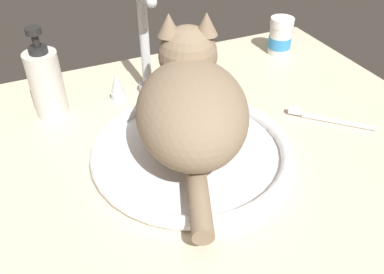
{
  "coord_description": "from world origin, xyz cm",
  "views": [
    {
      "loc": [
        -24.15,
        -53.58,
        49.98
      ],
      "look_at": [
        -1.56,
        -2.92,
        7.0
      ],
      "focal_mm": 37.55,
      "sensor_mm": 36.0,
      "label": 1
    }
  ],
  "objects_px": {
    "cat": "(191,101)",
    "sink_basin": "(192,150)",
    "toothbrush": "(329,119)",
    "pill_bottle": "(280,37)",
    "faucet": "(146,57)",
    "soap_pump_bottle": "(46,82)"
  },
  "relations": [
    {
      "from": "faucet",
      "to": "toothbrush",
      "type": "distance_m",
      "value": 0.4
    },
    {
      "from": "toothbrush",
      "to": "sink_basin",
      "type": "bearing_deg",
      "value": 176.25
    },
    {
      "from": "cat",
      "to": "pill_bottle",
      "type": "bearing_deg",
      "value": 35.93
    },
    {
      "from": "cat",
      "to": "toothbrush",
      "type": "height_order",
      "value": "cat"
    },
    {
      "from": "cat",
      "to": "soap_pump_bottle",
      "type": "xyz_separation_m",
      "value": [
        -0.21,
        0.22,
        -0.03
      ]
    },
    {
      "from": "cat",
      "to": "sink_basin",
      "type": "bearing_deg",
      "value": -110.04
    },
    {
      "from": "cat",
      "to": "soap_pump_bottle",
      "type": "height_order",
      "value": "cat"
    },
    {
      "from": "pill_bottle",
      "to": "soap_pump_bottle",
      "type": "xyz_separation_m",
      "value": [
        -0.58,
        -0.05,
        0.03
      ]
    },
    {
      "from": "cat",
      "to": "toothbrush",
      "type": "distance_m",
      "value": 0.3
    },
    {
      "from": "pill_bottle",
      "to": "faucet",
      "type": "bearing_deg",
      "value": -172.37
    },
    {
      "from": "soap_pump_bottle",
      "to": "sink_basin",
      "type": "bearing_deg",
      "value": -49.15
    },
    {
      "from": "toothbrush",
      "to": "cat",
      "type": "bearing_deg",
      "value": 172.3
    },
    {
      "from": "pill_bottle",
      "to": "toothbrush",
      "type": "relative_size",
      "value": 0.73
    },
    {
      "from": "sink_basin",
      "to": "pill_bottle",
      "type": "relative_size",
      "value": 3.86
    },
    {
      "from": "faucet",
      "to": "soap_pump_bottle",
      "type": "xyz_separation_m",
      "value": [
        -0.21,
        0.0,
        -0.01
      ]
    },
    {
      "from": "cat",
      "to": "pill_bottle",
      "type": "relative_size",
      "value": 3.97
    },
    {
      "from": "faucet",
      "to": "toothbrush",
      "type": "xyz_separation_m",
      "value": [
        0.29,
        -0.25,
        -0.08
      ]
    },
    {
      "from": "faucet",
      "to": "pill_bottle",
      "type": "bearing_deg",
      "value": 7.63
    },
    {
      "from": "cat",
      "to": "toothbrush",
      "type": "relative_size",
      "value": 2.88
    },
    {
      "from": "toothbrush",
      "to": "pill_bottle",
      "type": "bearing_deg",
      "value": 74.76
    },
    {
      "from": "sink_basin",
      "to": "pill_bottle",
      "type": "distance_m",
      "value": 0.47
    },
    {
      "from": "faucet",
      "to": "toothbrush",
      "type": "height_order",
      "value": "faucet"
    }
  ]
}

